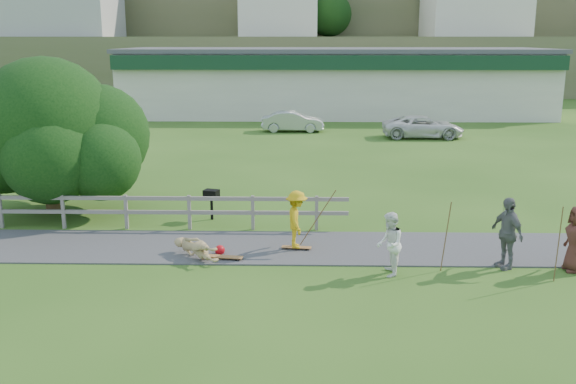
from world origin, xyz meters
The scene contains 19 objects.
ground centered at (0.00, 0.00, 0.00)m, with size 260.00×260.00×0.00m, color #2D5418.
path centered at (0.00, 1.50, 0.02)m, with size 34.00×3.00×0.04m, color #3C3C3F.
fence centered at (-4.62, 3.30, 0.72)m, with size 15.05×0.10×1.10m.
strip_mall centered at (4.00, 34.94, 2.58)m, with size 32.50×10.75×5.10m.
skater_rider centered at (1.39, 1.29, 0.82)m, with size 1.06×0.61×1.64m, color gold.
skater_fallen centered at (-1.34, 0.51, 0.31)m, with size 1.67×0.40×0.61m, color tan.
spectator_a centered at (3.76, -0.60, 0.82)m, with size 0.80×0.62×1.65m, color white.
spectator_b centered at (6.88, 0.01, 0.95)m, with size 1.12×0.47×1.91m, color slate.
spectator_c centered at (8.59, -0.19, 0.87)m, with size 0.85×0.55×1.74m, color #4E261F.
car_silver centered at (0.91, 25.04, 0.65)m, with size 1.38×3.96×1.31m, color #AAAEB2.
car_white centered at (8.81, 22.55, 0.67)m, with size 2.23×4.83×1.34m, color silver.
tree centered at (-7.06, 5.25, 2.02)m, with size 7.35×7.35×4.03m, color black, non-canonical shape.
bbq centered at (-1.45, 4.42, 0.51)m, with size 0.47×0.36×1.01m, color black, non-canonical shape.
longboard_rider centered at (1.39, 1.29, 0.05)m, with size 0.84×0.21×0.09m, color brown, non-canonical shape.
longboard_fallen centered at (-0.54, 0.41, 0.05)m, with size 0.97×0.24×0.11m, color brown, non-canonical shape.
helmet centered at (-0.74, 0.86, 0.14)m, with size 0.28×0.28×0.28m, color red.
pole_rider centered at (1.99, 1.69, 0.99)m, with size 0.03×0.03×1.97m, color brown.
pole_spec_left centered at (5.24, -0.26, 0.93)m, with size 0.03×0.03×1.85m, color brown.
pole_spec_right centered at (7.84, -0.94, 0.96)m, with size 0.03×0.03×1.92m, color brown.
Camera 1 is at (1.54, -16.06, 5.89)m, focal length 40.00 mm.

